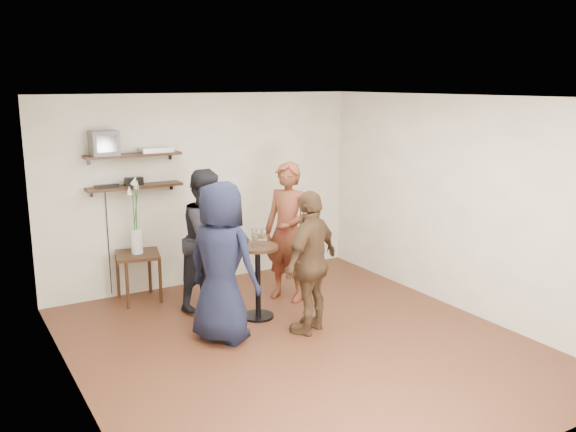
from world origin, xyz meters
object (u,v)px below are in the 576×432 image
Objects in this scene: radio at (134,181)px; person_navy at (222,263)px; drinks_table at (258,272)px; person_brown at (311,262)px; person_plaid at (288,232)px; dvd_deck at (156,150)px; crt_monitor at (104,143)px; person_dark at (209,239)px; side_table at (138,261)px.

person_navy is (0.35, -1.84, -0.65)m from radio.
person_brown is at bearing -63.81° from drinks_table.
person_plaid is 1.07m from person_brown.
person_plaid reaches higher than person_brown.
radio is 2.05m from person_plaid.
dvd_deck reaches higher than drinks_table.
drinks_table is (1.33, -1.47, -1.45)m from crt_monitor.
person_brown is (0.66, -1.30, -0.06)m from person_dark.
crt_monitor is 0.51× the size of side_table.
crt_monitor is at bearing 180.00° from dvd_deck.
person_navy is at bearing -69.15° from crt_monitor.
side_table is at bearing -16.39° from person_navy.
radio is at bearing 180.00° from dvd_deck.
person_brown is (1.00, -2.12, -1.09)m from dvd_deck.
drinks_table reaches higher than side_table.
radio is at bearing 72.06° from side_table.
person_plaid reaches higher than radio.
person_navy is at bearing -79.11° from radio.
person_navy reaches higher than person_brown.
crt_monitor is 2.45m from drinks_table.
dvd_deck is 0.23× the size of person_plaid.
drinks_table is at bearing -90.00° from person_plaid.
person_plaid is at bearing -43.40° from person_dark.
person_plaid reaches higher than person_navy.
drinks_table is 0.51× the size of person_dark.
side_table is 1.65m from drinks_table.
person_plaid is 1.46m from person_navy.
drinks_table is (0.98, -1.47, -0.95)m from radio.
crt_monitor is at bearing -9.72° from person_navy.
crt_monitor is 2.95m from person_brown.
person_brown reaches higher than side_table.
radio is 0.35× the size of side_table.
crt_monitor reaches higher than person_navy.
person_brown reaches higher than radio.
radio is at bearing -84.64° from person_brown.
drinks_table is at bearing -90.00° from person_brown.
dvd_deck is (0.65, 0.00, -0.12)m from crt_monitor.
dvd_deck is at bearing -29.01° from person_navy.
crt_monitor reaches higher than person_dark.
crt_monitor is 2.28m from person_navy.
crt_monitor reaches higher than drinks_table.
dvd_deck reaches higher than person_brown.
dvd_deck is 1.98m from person_plaid.
crt_monitor is 0.18× the size of person_navy.
person_plaid is at bearing -28.47° from side_table.
person_plaid is (0.63, 0.37, 0.32)m from drinks_table.
radio is 0.13× the size of person_dark.
drinks_table is 0.79m from person_dark.
radio is 0.14× the size of person_brown.
person_dark is 0.99× the size of person_navy.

